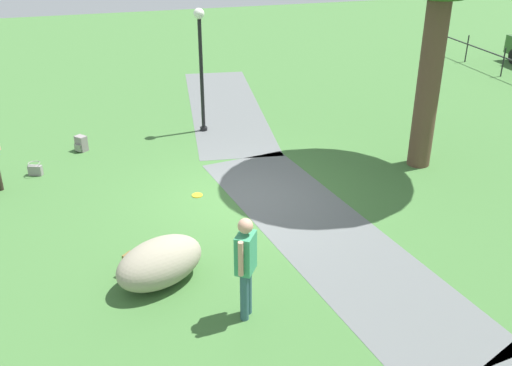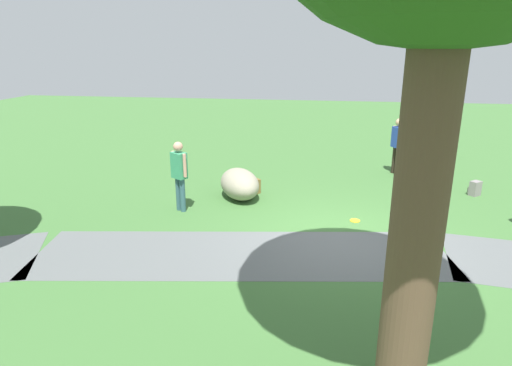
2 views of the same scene
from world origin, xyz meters
TOP-DOWN VIEW (x-y plane):
  - ground_plane at (0.00, 0.00)m, footprint 48.00×48.00m
  - footpath_segment_near at (-6.03, 1.03)m, footprint 8.21×3.14m
  - footpath_segment_mid at (1.89, 1.11)m, footprint 8.23×3.28m
  - lamp_post at (-4.26, -0.01)m, footprint 0.28×0.28m
  - lawn_boulder at (2.55, -2.14)m, footprint 1.57×1.84m
  - man_near_boulder at (3.80, -0.99)m, footprint 0.45×0.40m
  - handbag_on_grass at (-2.50, -4.38)m, footprint 0.35×0.35m
  - backpack_by_boulder at (2.22, -2.57)m, footprint 0.35×0.35m
  - spare_backpack_on_lawn at (-3.70, -3.32)m, footprint 0.35×0.35m
  - frisbee_on_grass at (-0.40, -0.95)m, footprint 0.23×0.23m

SIDE VIEW (x-z plane):
  - ground_plane at x=0.00m, z-range 0.00..0.00m
  - footpath_segment_near at x=-6.03m, z-range 0.00..0.01m
  - footpath_segment_mid at x=1.89m, z-range 0.00..0.01m
  - frisbee_on_grass at x=-0.40m, z-range 0.00..0.02m
  - handbag_on_grass at x=-2.50m, z-range -0.01..0.29m
  - backpack_by_boulder at x=2.22m, z-range -0.01..0.39m
  - spare_backpack_on_lawn at x=-3.70m, z-range -0.01..0.39m
  - lawn_boulder at x=2.55m, z-range 0.00..0.78m
  - man_near_boulder at x=3.80m, z-range 0.14..1.87m
  - lamp_post at x=-4.26m, z-range 0.40..3.73m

